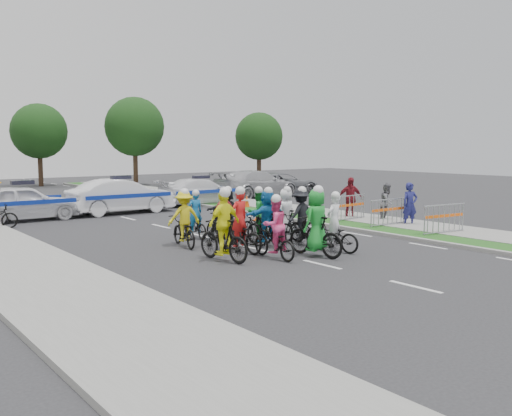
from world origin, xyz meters
TOP-DOWN VIEW (x-y plane):
  - ground at (0.00, 0.00)m, footprint 90.00×90.00m
  - curb_right at (5.10, 5.00)m, footprint 0.20×60.00m
  - grass_strip at (5.80, 5.00)m, footprint 1.20×60.00m
  - sidewalk_right at (7.60, 5.00)m, footprint 2.40×60.00m
  - sidewalk_left at (-6.50, 5.00)m, footprint 3.00×60.00m
  - rider_0 at (1.58, 1.17)m, footprint 0.95×1.86m
  - rider_1 at (0.66, 0.94)m, footprint 0.92×2.00m
  - rider_2 at (-0.50, 1.40)m, footprint 0.77×1.80m
  - rider_3 at (-1.80, 1.99)m, footprint 1.07×2.00m
  - rider_4 at (1.61, 2.67)m, footprint 1.08×1.88m
  - rider_5 at (0.53, 3.02)m, footprint 1.53×1.83m
  - rider_6 at (-0.71, 2.81)m, footprint 0.90×2.00m
  - rider_7 at (1.76, 3.58)m, footprint 0.84×1.79m
  - rider_8 at (0.97, 4.09)m, footprint 0.80×1.82m
  - rider_9 at (-0.07, 4.54)m, footprint 0.93×1.73m
  - rider_10 at (-1.53, 4.59)m, footprint 1.11×1.89m
  - rider_11 at (0.45, 5.11)m, footprint 1.45×1.73m
  - rider_12 at (-0.39, 5.81)m, footprint 0.71×1.68m
  - police_car_0 at (-3.77, 13.97)m, footprint 4.51×1.86m
  - police_car_1 at (0.59, 13.94)m, footprint 4.86×1.75m
  - police_car_2 at (5.61, 15.02)m, footprint 4.81×1.99m
  - civilian_sedan at (10.27, 16.29)m, footprint 5.87×2.79m
  - civilian_suv at (12.43, 16.56)m, footprint 5.24×2.56m
  - spectator_0 at (7.62, 3.03)m, footprint 0.73×0.61m
  - spectator_1 at (8.12, 4.55)m, footprint 0.93×0.83m
  - spectator_2 at (7.41, 5.97)m, footprint 1.13×0.93m
  - barrier_0 at (6.70, 0.87)m, footprint 2.05×0.75m
  - barrier_1 at (6.70, 3.34)m, footprint 2.00×0.50m
  - barrier_2 at (6.70, 5.33)m, footprint 2.04×0.67m
  - cone_0 at (4.11, 8.05)m, footprint 0.40×0.40m
  - cone_1 at (6.24, 11.79)m, footprint 0.40×0.40m
  - tree_1 at (9.00, 30.00)m, footprint 4.55×4.55m
  - tree_2 at (18.00, 26.00)m, footprint 3.85×3.85m
  - tree_4 at (3.00, 34.00)m, footprint 4.20×4.20m

SIDE VIEW (x-z plane):
  - ground at x=0.00m, z-range 0.00..0.00m
  - grass_strip at x=5.80m, z-range 0.00..0.11m
  - curb_right at x=5.10m, z-range 0.00..0.12m
  - sidewalk_right at x=7.60m, z-range 0.00..0.13m
  - sidewalk_left at x=-6.50m, z-range 0.00..0.13m
  - cone_0 at x=4.11m, z-range -0.01..0.69m
  - cone_1 at x=6.24m, z-range -0.01..0.69m
  - rider_12 at x=-0.39m, z-range -0.28..1.39m
  - barrier_0 at x=6.70m, z-range 0.00..1.12m
  - barrier_1 at x=6.70m, z-range 0.00..1.12m
  - barrier_2 at x=6.70m, z-range 0.00..1.12m
  - rider_0 at x=1.58m, z-range -0.31..1.51m
  - rider_6 at x=-0.71m, z-range -0.34..1.63m
  - rider_8 at x=0.97m, z-range -0.23..1.58m
  - rider_2 at x=-0.50m, z-range -0.23..1.59m
  - rider_9 at x=-0.07m, z-range -0.20..1.57m
  - police_car_2 at x=5.61m, z-range 0.00..1.39m
  - rider_7 at x=1.76m, z-range -0.20..1.62m
  - rider_10 at x=-1.53m, z-range -0.21..1.64m
  - civilian_suv at x=12.43m, z-range 0.00..1.43m
  - rider_4 at x=1.61m, z-range -0.21..1.66m
  - rider_11 at x=0.45m, z-range -0.14..1.65m
  - police_car_0 at x=-3.77m, z-range 0.00..1.53m
  - rider_3 at x=-1.80m, z-range -0.24..1.80m
  - rider_1 at x=0.66m, z-range -0.23..1.81m
  - rider_5 at x=0.53m, z-range -0.15..1.73m
  - spectator_1 at x=8.12m, z-range 0.00..1.59m
  - police_car_1 at x=0.59m, z-range 0.00..1.59m
  - civilian_sedan at x=10.27m, z-range 0.00..1.65m
  - spectator_0 at x=7.62m, z-range 0.00..1.72m
  - spectator_2 at x=7.41m, z-range 0.00..1.80m
  - tree_2 at x=18.00m, z-range 0.95..6.72m
  - tree_4 at x=3.00m, z-range 1.04..7.34m
  - tree_1 at x=9.00m, z-range 1.12..7.95m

